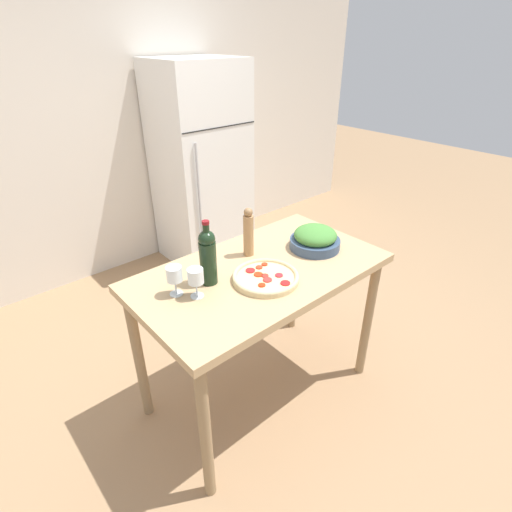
{
  "coord_description": "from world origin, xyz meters",
  "views": [
    {
      "loc": [
        -1.2,
        -1.33,
        1.99
      ],
      "look_at": [
        0.0,
        0.04,
        0.96
      ],
      "focal_mm": 28.0,
      "sensor_mm": 36.0,
      "label": 1
    }
  ],
  "objects": [
    {
      "name": "ground_plane",
      "position": [
        0.0,
        0.0,
        0.0
      ],
      "size": [
        14.0,
        14.0,
        0.0
      ],
      "primitive_type": "plane",
      "color": "#9E7A56"
    },
    {
      "name": "wall_back",
      "position": [
        0.0,
        2.09,
        1.3
      ],
      "size": [
        6.4,
        0.06,
        2.6
      ],
      "color": "silver",
      "rests_on": "ground_plane"
    },
    {
      "name": "refrigerator",
      "position": [
        0.8,
        1.72,
        0.91
      ],
      "size": [
        0.75,
        0.67,
        1.81
      ],
      "color": "white",
      "rests_on": "ground_plane"
    },
    {
      "name": "prep_counter",
      "position": [
        0.0,
        0.0,
        0.79
      ],
      "size": [
        1.34,
        0.75,
        0.9
      ],
      "color": "tan",
      "rests_on": "ground_plane"
    },
    {
      "name": "wine_bottle",
      "position": [
        -0.28,
        0.07,
        1.05
      ],
      "size": [
        0.08,
        0.08,
        0.33
      ],
      "color": "black",
      "rests_on": "prep_counter"
    },
    {
      "name": "wine_glass_near",
      "position": [
        -0.39,
        0.01,
        1.01
      ],
      "size": [
        0.07,
        0.07,
        0.15
      ],
      "color": "silver",
      "rests_on": "prep_counter"
    },
    {
      "name": "wine_glass_far",
      "position": [
        -0.46,
        0.09,
        1.01
      ],
      "size": [
        0.07,
        0.07,
        0.15
      ],
      "color": "silver",
      "rests_on": "prep_counter"
    },
    {
      "name": "pepper_mill",
      "position": [
        0.05,
        0.16,
        1.04
      ],
      "size": [
        0.06,
        0.06,
        0.28
      ],
      "color": "#AD7F51",
      "rests_on": "prep_counter"
    },
    {
      "name": "salad_bowl",
      "position": [
        0.39,
        -0.03,
        0.96
      ],
      "size": [
        0.29,
        0.29,
        0.13
      ],
      "color": "#384C6B",
      "rests_on": "prep_counter"
    },
    {
      "name": "homemade_pizza",
      "position": [
        -0.05,
        -0.1,
        0.92
      ],
      "size": [
        0.34,
        0.34,
        0.03
      ],
      "color": "#DBC189",
      "rests_on": "prep_counter"
    }
  ]
}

